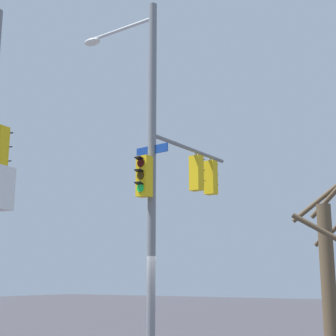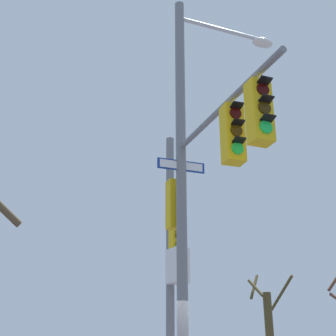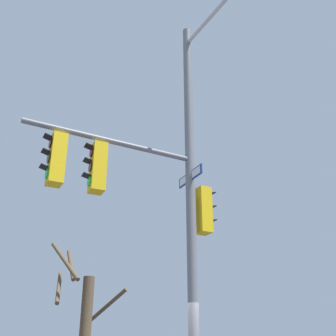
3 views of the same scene
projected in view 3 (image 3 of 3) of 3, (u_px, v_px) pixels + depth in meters
main_signal_pole_assembly at (165, 174)px, 9.76m from camera, size 4.64×3.27×9.82m
bare_tree_across_street at (82, 330)px, 12.06m from camera, size 2.22×2.12×4.66m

